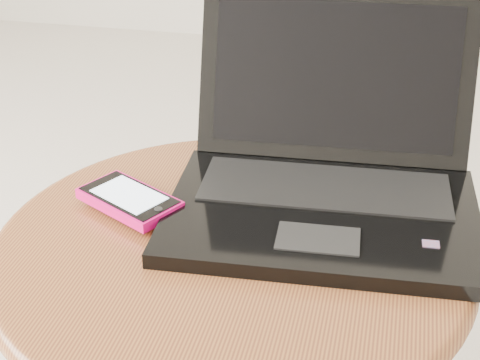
# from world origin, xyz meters

# --- Properties ---
(table) EXTENTS (0.55, 0.55, 0.44)m
(table) POSITION_xyz_m (-0.01, -0.07, 0.35)
(table) COLOR #592B1A
(table) RESTS_ON ground
(laptop) EXTENTS (0.38, 0.35, 0.23)m
(laptop) POSITION_xyz_m (0.09, 0.03, 0.48)
(laptop) COLOR black
(laptop) RESTS_ON table
(phone_black) EXTENTS (0.13, 0.11, 0.01)m
(phone_black) POSITION_xyz_m (-0.15, -0.02, 0.45)
(phone_black) COLOR black
(phone_black) RESTS_ON table
(phone_pink) EXTENTS (0.14, 0.12, 0.02)m
(phone_pink) POSITION_xyz_m (-0.14, -0.04, 0.46)
(phone_pink) COLOR #EC0A71
(phone_pink) RESTS_ON phone_black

